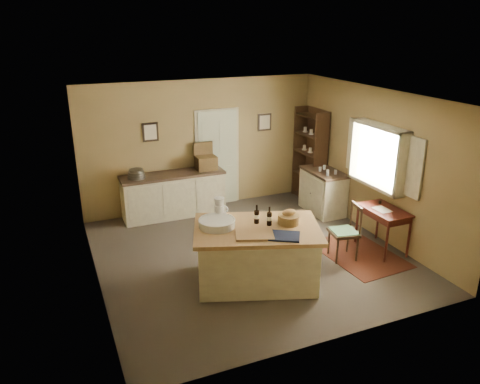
% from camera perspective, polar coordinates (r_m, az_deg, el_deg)
% --- Properties ---
extents(ground, '(5.00, 5.00, 0.00)m').
position_cam_1_polar(ground, '(8.12, 1.13, -7.62)').
color(ground, '#4D443B').
rests_on(ground, ground).
extents(wall_back, '(5.00, 0.10, 2.70)m').
position_cam_1_polar(wall_back, '(9.83, -4.76, 5.73)').
color(wall_back, olive).
rests_on(wall_back, ground).
extents(wall_front, '(5.00, 0.10, 2.70)m').
position_cam_1_polar(wall_front, '(5.57, 11.75, -6.20)').
color(wall_front, olive).
rests_on(wall_front, ground).
extents(wall_left, '(0.10, 5.00, 2.70)m').
position_cam_1_polar(wall_left, '(7.01, -17.82, -1.17)').
color(wall_left, olive).
rests_on(wall_left, ground).
extents(wall_right, '(0.10, 5.00, 2.70)m').
position_cam_1_polar(wall_right, '(8.86, 16.16, 3.39)').
color(wall_right, olive).
rests_on(wall_right, ground).
extents(ceiling, '(5.00, 5.00, 0.00)m').
position_cam_1_polar(ceiling, '(7.27, 1.27, 11.57)').
color(ceiling, silver).
rests_on(ceiling, wall_back).
extents(door, '(0.97, 0.06, 2.11)m').
position_cam_1_polar(door, '(9.99, -2.75, 4.26)').
color(door, '#B7BD9E').
rests_on(door, ground).
extents(framed_prints, '(2.82, 0.02, 0.38)m').
position_cam_1_polar(framed_prints, '(9.79, -3.66, 7.92)').
color(framed_prints, black).
rests_on(framed_prints, ground).
extents(window, '(0.25, 1.99, 1.12)m').
position_cam_1_polar(window, '(8.61, 16.70, 4.25)').
color(window, beige).
rests_on(window, ground).
extents(work_island, '(2.15, 1.76, 1.20)m').
position_cam_1_polar(work_island, '(7.13, 1.97, -7.45)').
color(work_island, beige).
rests_on(work_island, ground).
extents(sideboard, '(2.09, 0.59, 1.18)m').
position_cam_1_polar(sideboard, '(9.63, -8.06, -0.14)').
color(sideboard, beige).
rests_on(sideboard, ground).
extents(rug, '(1.19, 1.66, 0.01)m').
position_cam_1_polar(rug, '(8.39, 14.27, -7.32)').
color(rug, '#522313').
rests_on(rug, ground).
extents(writing_desk, '(0.54, 0.89, 0.82)m').
position_cam_1_polar(writing_desk, '(8.38, 17.13, -2.63)').
color(writing_desk, '#39120C').
rests_on(writing_desk, ground).
extents(desk_chair, '(0.51, 0.51, 0.93)m').
position_cam_1_polar(desk_chair, '(8.00, 12.54, -4.85)').
color(desk_chair, '#322014').
rests_on(desk_chair, ground).
extents(right_cabinet, '(0.59, 1.05, 0.99)m').
position_cam_1_polar(right_cabinet, '(9.87, 10.08, 0.11)').
color(right_cabinet, beige).
rests_on(right_cabinet, ground).
extents(shelving_unit, '(0.35, 0.91, 2.03)m').
position_cam_1_polar(shelving_unit, '(10.39, 8.73, 4.44)').
color(shelving_unit, '#322014').
rests_on(shelving_unit, ground).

